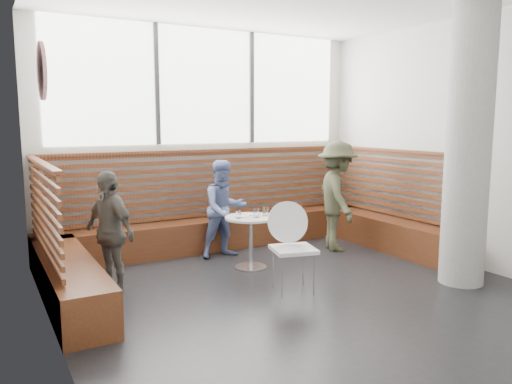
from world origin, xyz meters
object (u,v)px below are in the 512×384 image
child_back (224,209)px  concrete_column (468,145)px  adult_man (337,196)px  child_left (109,232)px  cafe_table (251,231)px  cafe_chair (290,239)px

child_back → concrete_column: bearing=-52.6°
adult_man → child_left: size_ratio=1.19×
cafe_table → child_back: (-0.05, 0.66, 0.19)m
cafe_chair → adult_man: adult_man is taller
cafe_table → child_back: size_ratio=0.50×
cafe_table → concrete_column: bearing=-42.5°
adult_man → child_back: size_ratio=1.18×
child_back → child_left: bearing=-160.5°
adult_man → child_back: bearing=95.9°
adult_man → child_back: (-1.60, 0.46, -0.12)m
concrete_column → adult_man: (-0.32, 1.91, -0.80)m
child_back → cafe_chair: bearing=-90.7°
cafe_table → child_back: bearing=94.3°
concrete_column → cafe_chair: (-1.89, 0.77, -1.02)m
adult_man → child_left: (-3.32, -0.21, -0.12)m
child_back → child_left: 1.84m
cafe_chair → child_left: bearing=165.6°
child_back → child_left: child_back is taller
child_back → adult_man: bearing=-17.5°
concrete_column → child_left: (-3.64, 1.71, -0.93)m
cafe_chair → adult_man: size_ratio=0.62×
concrete_column → child_back: concrete_column is taller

